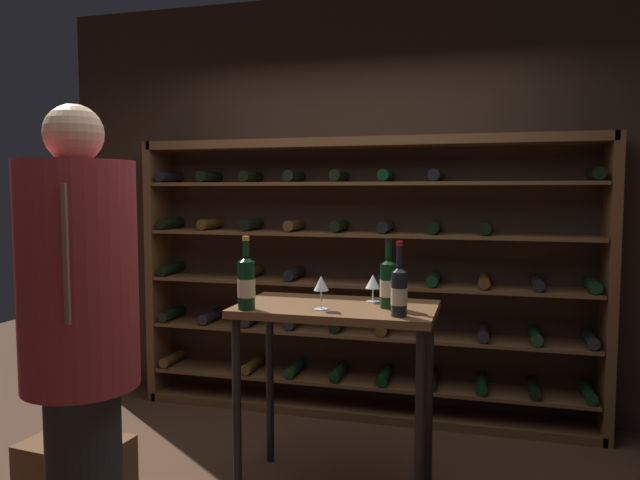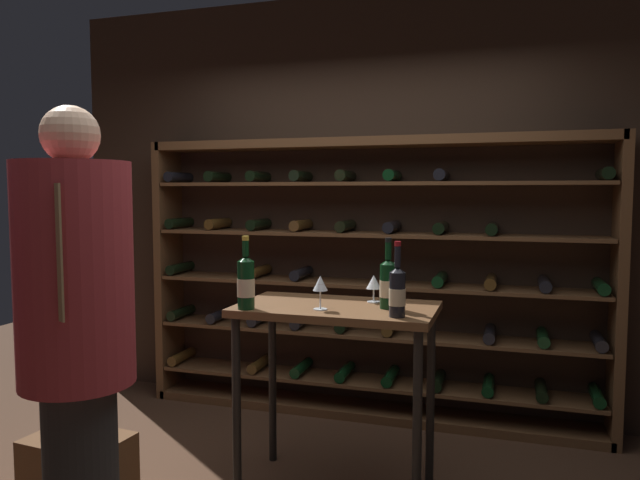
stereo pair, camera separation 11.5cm
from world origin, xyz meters
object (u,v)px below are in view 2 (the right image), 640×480
object	(u,v)px
wine_crate	(78,471)
wine_bottle_green_slim	(397,291)
wine_rack	(366,281)
wine_bottle_gold_foil	(388,283)
tasting_table	(337,332)
person_guest_plum_blouse	(77,325)
wine_glass_stemmed_center	(320,285)
wine_glass_stemmed_right	(374,283)
wine_bottle_amber_reserve	(246,282)

from	to	relation	value
wine_crate	wine_bottle_green_slim	xyz separation A→B (m)	(1.53, 0.33, 0.93)
wine_rack	wine_bottle_green_slim	xyz separation A→B (m)	(0.45, -1.28, 0.15)
wine_bottle_gold_foil	wine_rack	bearing A→B (deg)	108.42
tasting_table	person_guest_plum_blouse	distance (m)	1.27
wine_rack	person_guest_plum_blouse	xyz separation A→B (m)	(-0.67, -2.08, 0.09)
wine_bottle_green_slim	wine_glass_stemmed_center	world-z (taller)	wine_bottle_green_slim
wine_glass_stemmed_right	wine_bottle_green_slim	bearing A→B (deg)	-60.78
tasting_table	wine_bottle_gold_foil	xyz separation A→B (m)	(0.26, -0.00, 0.26)
tasting_table	wine_bottle_amber_reserve	distance (m)	0.53
wine_rack	wine_bottle_gold_foil	size ratio (longest dim) A/B	9.07
wine_bottle_gold_foil	wine_bottle_amber_reserve	xyz separation A→B (m)	(-0.66, -0.23, 0.01)
wine_bottle_amber_reserve	wine_glass_stemmed_right	bearing A→B (deg)	33.20
wine_bottle_gold_foil	tasting_table	bearing A→B (deg)	179.75
tasting_table	wine_glass_stemmed_center	size ratio (longest dim) A/B	5.97
person_guest_plum_blouse	wine_glass_stemmed_right	size ratio (longest dim) A/B	13.15
wine_glass_stemmed_center	wine_glass_stemmed_right	xyz separation A→B (m)	(0.21, 0.27, -0.02)
wine_bottle_gold_foil	wine_glass_stemmed_right	bearing A→B (deg)	126.42
wine_rack	wine_bottle_green_slim	distance (m)	1.37
wine_glass_stemmed_center	wine_bottle_green_slim	bearing A→B (deg)	-7.84
wine_bottle_gold_foil	wine_bottle_green_slim	bearing A→B (deg)	-66.91
tasting_table	wine_bottle_gold_foil	bearing A→B (deg)	-0.25
wine_crate	wine_bottle_amber_reserve	size ratio (longest dim) A/B	1.33
wine_rack	wine_bottle_gold_foil	xyz separation A→B (m)	(0.37, -1.10, 0.16)
person_guest_plum_blouse	wine_glass_stemmed_right	distance (m)	1.46
wine_crate	wine_bottle_green_slim	world-z (taller)	wine_bottle_green_slim
wine_glass_stemmed_right	wine_bottle_amber_reserve	bearing A→B (deg)	-146.80
wine_rack	tasting_table	bearing A→B (deg)	-84.74
person_guest_plum_blouse	wine_bottle_gold_foil	bearing A→B (deg)	70.41
wine_rack	wine_glass_stemmed_right	xyz separation A→B (m)	(0.26, -0.96, 0.13)
wine_bottle_amber_reserve	wine_glass_stemmed_center	size ratio (longest dim) A/B	2.15
tasting_table	wine_bottle_green_slim	distance (m)	0.47
wine_bottle_gold_foil	person_guest_plum_blouse	bearing A→B (deg)	-136.59
wine_rack	person_guest_plum_blouse	world-z (taller)	wine_rack
wine_crate	wine_bottle_gold_foil	world-z (taller)	wine_bottle_gold_foil
person_guest_plum_blouse	wine_glass_stemmed_center	size ratio (longest dim) A/B	11.23
person_guest_plum_blouse	wine_bottle_gold_foil	xyz separation A→B (m)	(1.04, 0.98, 0.07)
wine_glass_stemmed_right	wine_bottle_gold_foil	bearing A→B (deg)	-53.58
wine_bottle_green_slim	wine_bottle_amber_reserve	world-z (taller)	wine_bottle_amber_reserve
wine_bottle_gold_foil	wine_bottle_green_slim	size ratio (longest dim) A/B	1.00
wine_rack	wine_glass_stemmed_center	size ratio (longest dim) A/B	18.95
person_guest_plum_blouse	wine_bottle_green_slim	distance (m)	1.38
wine_crate	wine_bottle_gold_foil	bearing A→B (deg)	19.58
tasting_table	wine_glass_stemmed_right	bearing A→B (deg)	40.64
wine_bottle_amber_reserve	wine_bottle_green_slim	bearing A→B (deg)	2.99
wine_rack	wine_glass_stemmed_right	world-z (taller)	wine_rack
wine_bottle_green_slim	tasting_table	bearing A→B (deg)	151.27
wine_bottle_green_slim	wine_rack	bearing A→B (deg)	109.12
wine_bottle_green_slim	wine_crate	bearing A→B (deg)	-167.90
wine_bottle_amber_reserve	wine_bottle_gold_foil	bearing A→B (deg)	18.87
wine_bottle_gold_foil	wine_glass_stemmed_center	distance (m)	0.34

